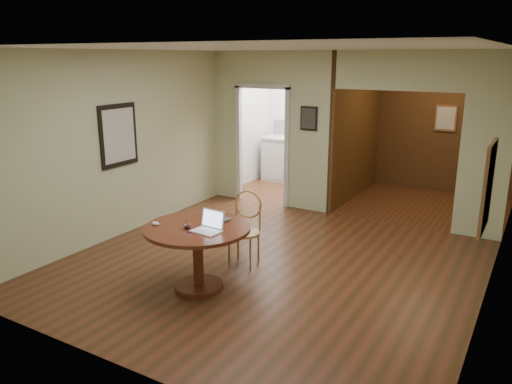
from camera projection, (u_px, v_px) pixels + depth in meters
The scene contains 11 objects.
floor at pixel (268, 267), 6.39m from camera, with size 5.00×5.00×0.00m, color #412812.
room_shell at pixel (330, 133), 8.86m from camera, with size 5.20×7.50×5.00m.
dining_table at pixel (198, 243), 5.66m from camera, with size 1.21×1.21×0.75m.
chair at pixel (246, 224), 6.37m from camera, with size 0.47×0.47×0.96m.
open_laptop at pixel (209, 225), 5.47m from camera, with size 0.33×0.29×0.22m.
closed_laptop at pixel (214, 219), 5.83m from camera, with size 0.35×0.22×0.03m, color #A7A7AC.
mouse at pixel (155, 223), 5.65m from camera, with size 0.10×0.06×0.04m, color white.
wine_glass at pixel (187, 225), 5.52m from camera, with size 0.09×0.09×0.10m, color white, non-canonical shape.
pen at pixel (193, 232), 5.42m from camera, with size 0.01×0.01×0.13m, color #0C0C58.
kitchen_cabinet at pixel (309, 162), 10.42m from camera, with size 2.06×0.60×0.94m.
grocery_bag at pixel (345, 135), 9.88m from camera, with size 0.32×0.27×0.32m, color beige.
Camera 1 is at (2.86, -5.17, 2.61)m, focal length 35.00 mm.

